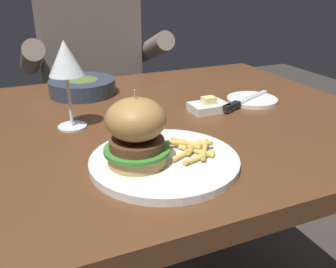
# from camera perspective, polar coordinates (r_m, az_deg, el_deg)

# --- Properties ---
(dining_table) EXTENTS (1.13, 0.83, 0.74)m
(dining_table) POSITION_cam_1_polar(r_m,az_deg,el_deg) (0.90, -4.17, -3.78)
(dining_table) COLOR #56331C
(dining_table) RESTS_ON ground
(main_plate) EXTENTS (0.26, 0.26, 0.01)m
(main_plate) POSITION_cam_1_polar(r_m,az_deg,el_deg) (0.66, -0.55, -4.18)
(main_plate) COLOR white
(main_plate) RESTS_ON dining_table
(burger_sandwich) EXTENTS (0.11, 0.11, 0.13)m
(burger_sandwich) POSITION_cam_1_polar(r_m,az_deg,el_deg) (0.62, -4.85, 0.34)
(burger_sandwich) COLOR tan
(burger_sandwich) RESTS_ON main_plate
(fries_pile) EXTENTS (0.10, 0.10, 0.02)m
(fries_pile) POSITION_cam_1_polar(r_m,az_deg,el_deg) (0.67, 3.77, -2.25)
(fries_pile) COLOR #EABC5B
(fries_pile) RESTS_ON main_plate
(wine_glass) EXTENTS (0.07, 0.07, 0.19)m
(wine_glass) POSITION_cam_1_polar(r_m,az_deg,el_deg) (0.81, -15.37, 10.64)
(wine_glass) COLOR silver
(wine_glass) RESTS_ON dining_table
(bread_plate) EXTENTS (0.13, 0.13, 0.01)m
(bread_plate) POSITION_cam_1_polar(r_m,az_deg,el_deg) (1.01, 12.69, 5.10)
(bread_plate) COLOR white
(bread_plate) RESTS_ON dining_table
(table_knife) EXTENTS (0.19, 0.10, 0.01)m
(table_knife) POSITION_cam_1_polar(r_m,az_deg,el_deg) (0.97, 11.28, 4.94)
(table_knife) COLOR silver
(table_knife) RESTS_ON bread_plate
(butter_dish) EXTENTS (0.09, 0.06, 0.04)m
(butter_dish) POSITION_cam_1_polar(r_m,az_deg,el_deg) (0.92, 6.18, 4.20)
(butter_dish) COLOR white
(butter_dish) RESTS_ON dining_table
(soup_bowl) EXTENTS (0.18, 0.18, 0.05)m
(soup_bowl) POSITION_cam_1_polar(r_m,az_deg,el_deg) (1.08, -12.90, 7.14)
(soup_bowl) COLOR #2D384C
(soup_bowl) RESTS_ON dining_table
(diner_person) EXTENTS (0.51, 0.36, 1.18)m
(diner_person) POSITION_cam_1_polar(r_m,az_deg,el_deg) (1.56, -11.24, 4.56)
(diner_person) COLOR #282833
(diner_person) RESTS_ON ground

